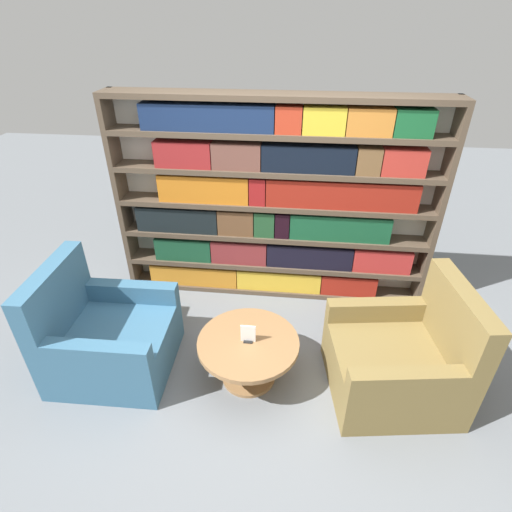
% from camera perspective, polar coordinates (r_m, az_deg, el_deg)
% --- Properties ---
extents(ground_plane, '(14.00, 14.00, 0.00)m').
position_cam_1_polar(ground_plane, '(3.45, 0.47, -17.88)').
color(ground_plane, slate).
extents(bookshelf, '(3.09, 0.30, 2.03)m').
position_cam_1_polar(bookshelf, '(3.92, 2.73, 7.33)').
color(bookshelf, silver).
rests_on(bookshelf, ground_plane).
extents(armchair_left, '(0.95, 0.89, 0.97)m').
position_cam_1_polar(armchair_left, '(3.60, -20.51, -10.84)').
color(armchair_left, '#386684').
rests_on(armchair_left, ground_plane).
extents(armchair_right, '(1.04, 0.99, 0.97)m').
position_cam_1_polar(armchair_right, '(3.39, 19.89, -13.85)').
color(armchair_right, olive).
rests_on(armchair_right, ground_plane).
extents(coffee_table, '(0.81, 0.81, 0.41)m').
position_cam_1_polar(coffee_table, '(3.29, -1.10, -13.48)').
color(coffee_table, olive).
rests_on(coffee_table, ground_plane).
extents(table_sign, '(0.12, 0.06, 0.16)m').
position_cam_1_polar(table_sign, '(3.16, -1.13, -11.17)').
color(table_sign, black).
rests_on(table_sign, coffee_table).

